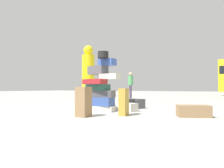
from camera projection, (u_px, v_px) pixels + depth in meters
The scene contains 9 objects.
ground_plane at pixel (88, 112), 5.56m from camera, with size 80.00×80.00×0.00m, color #9E9E99.
suitcase_tower at pixel (101, 87), 5.93m from camera, with size 1.05×0.75×1.76m.
suitcase_brown_upright_blue at pixel (193, 111), 4.69m from camera, with size 0.73×0.38×0.28m, color olive.
suitcase_cream_left_side at pixel (129, 107), 5.86m from camera, with size 0.53×0.29×0.24m, color beige.
suitcase_tan_behind_tower at pixel (124, 102), 4.93m from camera, with size 0.17×0.33×0.67m, color #B28C33.
suitcase_charcoal_right_side at pixel (133, 103), 6.78m from camera, with size 0.71×0.43×0.32m, color #4C4C51.
suitcase_brown_foreground_near at pixel (84, 102), 4.73m from camera, with size 0.28×0.32×0.71m, color olive.
person_bearded_onlooker at pixel (131, 83), 11.89m from camera, with size 0.30×0.31×1.64m.
yellow_dummy_statue at pixel (88, 74), 16.45m from camera, with size 1.44×1.44×4.23m.
Camera 1 is at (3.29, -4.56, 0.68)m, focal length 31.86 mm.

